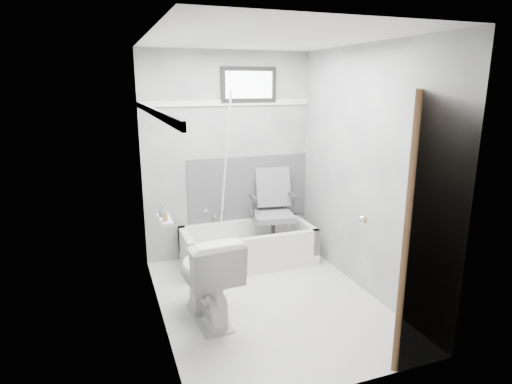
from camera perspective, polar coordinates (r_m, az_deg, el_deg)
name	(u,v)px	position (r m, az deg, el deg)	size (l,w,h in m)	color
floor	(268,301)	(4.26, 1.66, -14.28)	(2.60, 2.60, 0.00)	white
ceiling	(270,38)	(3.76, 1.94, 19.85)	(2.60, 2.60, 0.00)	silver
wall_back	(228,157)	(5.04, -3.70, 4.71)	(2.00, 0.02, 2.40)	slate
wall_front	(347,222)	(2.71, 12.03, -3.99)	(2.00, 0.02, 2.40)	slate
wall_left	(156,189)	(3.59, -13.21, 0.46)	(0.02, 2.60, 2.40)	slate
wall_right	(365,172)	(4.30, 14.29, 2.63)	(0.02, 2.60, 2.40)	slate
bathtub	(248,245)	(5.00, -1.04, -7.15)	(1.50, 0.70, 0.42)	white
office_chair	(273,210)	(5.03, 2.31, -2.45)	(0.54, 0.54, 0.94)	slate
toilet	(207,276)	(3.82, -6.57, -11.09)	(0.46, 0.82, 0.80)	white
door	(464,234)	(3.39, 25.96, -5.00)	(0.78, 0.78, 2.00)	#52331E
window	(249,85)	(5.03, -0.99, 14.11)	(0.66, 0.04, 0.40)	black
backerboard	(249,188)	(5.18, -0.95, 0.50)	(1.50, 0.02, 0.78)	#4C4C4F
trim_back	(228,103)	(4.96, -3.78, 11.77)	(2.00, 0.02, 0.06)	white
trim_left	(153,112)	(3.50, -13.57, 10.37)	(0.02, 2.60, 0.06)	white
pole	(225,174)	(4.81, -4.18, 2.42)	(0.02, 0.02, 1.95)	white
shelf	(165,219)	(3.76, -12.05, -3.61)	(0.10, 0.32, 0.03)	silver
soap_bottle_a	(165,215)	(3.67, -12.08, -3.01)	(0.04, 0.04, 0.10)	#A67C53
soap_bottle_b	(162,211)	(3.80, -12.38, -2.50)	(0.07, 0.07, 0.09)	#466280
faucet	(214,212)	(5.11, -5.65, -2.69)	(0.26, 0.10, 0.16)	silver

